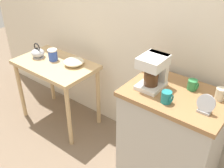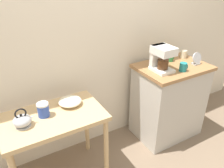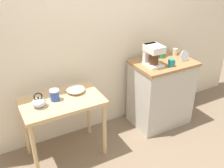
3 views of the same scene
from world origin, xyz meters
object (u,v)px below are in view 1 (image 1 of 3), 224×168
Objects in this scene: bowl_stoneware at (74,62)px; coffee_maker at (154,70)px; canister_enamel at (53,55)px; mug_dark_teal at (167,97)px; mug_tall_green at (193,85)px; mug_small_cream at (221,94)px; table_clock at (206,105)px; teakettle at (38,53)px.

coffee_maker reaches higher than bowl_stoneware.
coffee_maker is at bearing -1.74° from canister_enamel.
mug_dark_teal is at bearing -6.81° from canister_enamel.
canister_enamel is (-0.25, -0.05, 0.03)m from bowl_stoneware.
mug_dark_teal reaches higher than mug_tall_green.
coffee_maker is 0.50m from mug_small_cream.
bowl_stoneware is at bearing 169.11° from mug_dark_teal.
coffee_maker is 0.46m from table_clock.
canister_enamel reaches higher than bowl_stoneware.
mug_dark_teal is 0.28m from mug_tall_green.
table_clock reaches higher than bowl_stoneware.
canister_enamel is 1.70m from mug_small_cream.
mug_dark_teal is (1.40, -0.17, 0.15)m from canister_enamel.
coffee_maker is 0.25m from mug_dark_teal.
coffee_maker is at bearing 145.28° from mug_dark_teal.
canister_enamel is 1.38× the size of mug_dark_teal.
coffee_maker is 0.32m from mug_tall_green.
mug_small_cream is 1.13× the size of mug_tall_green.
teakettle is 1.30× the size of table_clock.
mug_small_cream is at bearing 43.41° from mug_dark_teal.
canister_enamel is at bearing -175.92° from mug_tall_green.
canister_enamel is 1.24m from coffee_maker.
bowl_stoneware is at bearing -178.10° from mug_small_cream.
mug_dark_teal is (1.58, -0.11, 0.15)m from teakettle.
mug_dark_teal is (1.15, -0.22, 0.17)m from bowl_stoneware.
mug_small_cream is at bearing 4.78° from teakettle.
coffee_maker is (0.96, -0.09, 0.27)m from bowl_stoneware.
coffee_maker is at bearing -5.39° from bowl_stoneware.
mug_small_cream is 0.22m from table_clock.
bowl_stoneware is 1.00m from coffee_maker.
table_clock is at bearing -97.77° from mug_small_cream.
mug_small_cream reaches higher than mug_dark_teal.
teakettle is 1.96× the size of mug_dark_teal.
mug_tall_green reaches higher than bowl_stoneware.
bowl_stoneware is 1.18m from mug_dark_teal.
mug_tall_green is (0.26, 0.14, -0.10)m from coffee_maker.
table_clock is at bearing -1.77° from teakettle.
canister_enamel is 1.49m from mug_tall_green.
mug_small_cream is at bearing 1.90° from bowl_stoneware.
teakettle is at bearing 178.23° from table_clock.
mug_dark_teal is at bearing -34.72° from coffee_maker.
coffee_maker reaches higher than canister_enamel.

